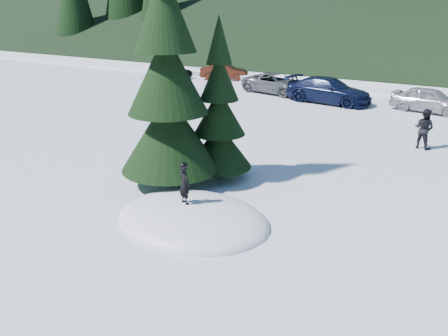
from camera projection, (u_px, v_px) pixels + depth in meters
The scene contains 11 objects.
ground at pixel (193, 220), 12.06m from camera, with size 200.00×200.00×0.00m, color white.
snow_mound at pixel (193, 220), 12.06m from camera, with size 4.48×3.52×0.96m, color white.
spruce_tall at pixel (167, 84), 13.46m from camera, with size 3.20×3.20×8.60m.
spruce_short at pixel (219, 118), 14.48m from camera, with size 2.20×2.20×5.37m.
child_skier at pixel (185, 184), 11.81m from camera, with size 0.41×0.27×1.11m, color black.
adult_0 at pixel (424, 129), 18.04m from camera, with size 0.82×0.64×1.69m, color black.
car_0 at pixel (172, 70), 37.03m from camera, with size 1.45×3.61×1.23m, color black.
car_1 at pixel (225, 72), 35.81m from camera, with size 1.39×3.98×1.31m, color #39140A.
car_2 at pixel (276, 83), 30.01m from camera, with size 2.26×4.90×1.36m, color #52545B.
car_3 at pixel (329, 90), 26.92m from camera, with size 2.16×5.32×1.54m, color black.
car_4 at pixel (429, 100), 24.50m from camera, with size 1.65×4.11×1.40m, color #999CA2.
Camera 1 is at (6.56, -8.66, 5.50)m, focal length 35.00 mm.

